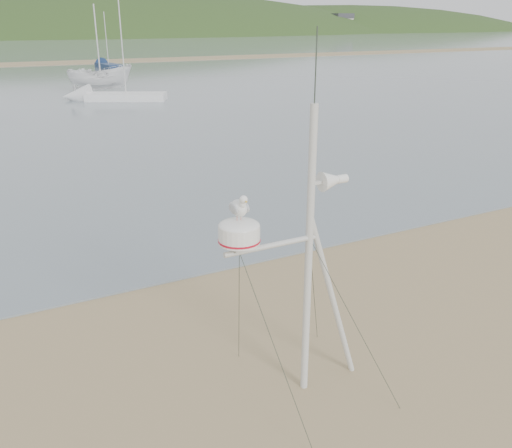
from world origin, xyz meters
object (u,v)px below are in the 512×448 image
mast_rig (305,317)px  sailboat_white_near (99,97)px  sailboat_blue_far (104,65)px  boat_white (99,58)px

mast_rig → sailboat_white_near: sailboat_white_near is taller
sailboat_white_near → sailboat_blue_far: bearing=76.5°
boat_white → sailboat_blue_far: 23.72m
boat_white → mast_rig: bearing=171.1°
mast_rig → boat_white: mast_rig is taller
mast_rig → boat_white: 38.52m
sailboat_blue_far → mast_rig: bearing=-100.3°
mast_rig → sailboat_blue_far: bearing=79.7°
boat_white → sailboat_white_near: size_ratio=0.71×
mast_rig → sailboat_blue_far: 62.07m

